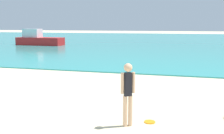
{
  "coord_description": "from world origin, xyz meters",
  "views": [
    {
      "loc": [
        2.56,
        -2.21,
        2.42
      ],
      "look_at": [
        0.38,
        5.64,
        1.14
      ],
      "focal_mm": 43.19,
      "sensor_mm": 36.0,
      "label": 1
    }
  ],
  "objects": [
    {
      "name": "person_standing",
      "position": [
        1.26,
        3.87,
        0.87
      ],
      "size": [
        0.31,
        0.22,
        1.53
      ],
      "rotation": [
        0.0,
        0.0,
        0.56
      ],
      "color": "#DDAD84",
      "rests_on": "ground"
    },
    {
      "name": "water",
      "position": [
        0.0,
        40.62,
        0.03
      ],
      "size": [
        160.0,
        60.0,
        0.06
      ],
      "primitive_type": "cube",
      "color": "teal",
      "rests_on": "ground"
    },
    {
      "name": "boat_far",
      "position": [
        -14.09,
        25.77,
        0.71
      ],
      "size": [
        5.55,
        1.95,
        1.87
      ],
      "rotation": [
        0.0,
        0.0,
        -0.04
      ],
      "color": "red",
      "rests_on": "water"
    },
    {
      "name": "frisbee",
      "position": [
        1.75,
        4.25,
        0.01
      ],
      "size": [
        0.28,
        0.28,
        0.03
      ],
      "primitive_type": "cylinder",
      "color": "orange",
      "rests_on": "ground"
    }
  ]
}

